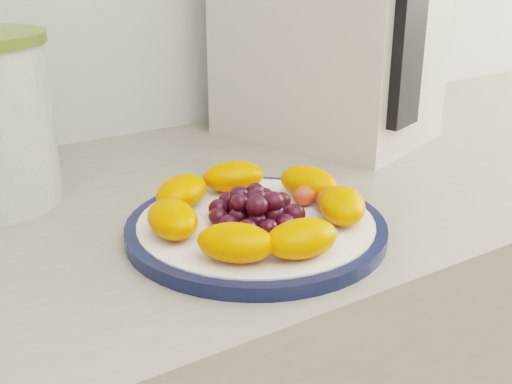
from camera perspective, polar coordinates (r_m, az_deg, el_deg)
plate_rim at (r=0.70m, az=-0.00°, el=-3.25°), size 0.28×0.28×0.01m
plate_face at (r=0.70m, az=-0.00°, el=-3.18°), size 0.26×0.26×0.02m
appliance_body at (r=1.03m, az=6.48°, el=15.53°), size 0.31×0.36×0.39m
appliance_panel at (r=0.90m, az=13.45°, el=14.60°), size 0.07×0.04×0.29m
fruit_plate at (r=0.69m, az=0.06°, el=-1.22°), size 0.24×0.24×0.04m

